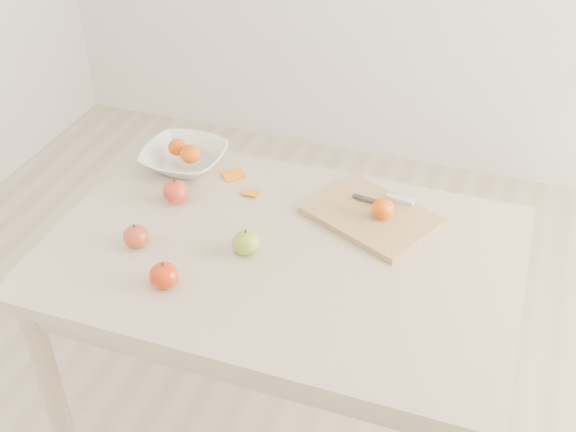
% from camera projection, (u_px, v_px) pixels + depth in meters
% --- Properties ---
extents(table, '(1.20, 0.80, 0.75)m').
position_uv_depth(table, '(282.00, 278.00, 1.90)').
color(table, beige).
rests_on(table, ground).
extents(cutting_board, '(0.39, 0.35, 0.02)m').
position_uv_depth(cutting_board, '(372.00, 216.00, 1.94)').
color(cutting_board, tan).
rests_on(cutting_board, table).
extents(board_tangerine, '(0.06, 0.06, 0.05)m').
position_uv_depth(board_tangerine, '(383.00, 209.00, 1.90)').
color(board_tangerine, '#D65107').
rests_on(board_tangerine, cutting_board).
extents(fruit_bowl, '(0.24, 0.24, 0.06)m').
position_uv_depth(fruit_bowl, '(184.00, 158.00, 2.14)').
color(fruit_bowl, white).
rests_on(fruit_bowl, table).
extents(bowl_tangerine_near, '(0.06, 0.06, 0.05)m').
position_uv_depth(bowl_tangerine_near, '(177.00, 147.00, 2.14)').
color(bowl_tangerine_near, '#D95A07').
rests_on(bowl_tangerine_near, fruit_bowl).
extents(bowl_tangerine_far, '(0.06, 0.06, 0.05)m').
position_uv_depth(bowl_tangerine_far, '(191.00, 154.00, 2.10)').
color(bowl_tangerine_far, '#D06007').
rests_on(bowl_tangerine_far, fruit_bowl).
extents(orange_peel_a, '(0.07, 0.07, 0.01)m').
position_uv_depth(orange_peel_a, '(234.00, 176.00, 2.11)').
color(orange_peel_a, orange).
rests_on(orange_peel_a, table).
extents(orange_peel_b, '(0.05, 0.04, 0.01)m').
position_uv_depth(orange_peel_b, '(250.00, 194.00, 2.04)').
color(orange_peel_b, orange).
rests_on(orange_peel_b, table).
extents(paring_knife, '(0.17, 0.05, 0.01)m').
position_uv_depth(paring_knife, '(395.00, 200.00, 1.97)').
color(paring_knife, silver).
rests_on(paring_knife, cutting_board).
extents(apple_green, '(0.07, 0.07, 0.06)m').
position_uv_depth(apple_green, '(246.00, 242.00, 1.81)').
color(apple_green, '#5E8A17').
rests_on(apple_green, table).
extents(apple_red_c, '(0.07, 0.07, 0.06)m').
position_uv_depth(apple_red_c, '(164.00, 275.00, 1.71)').
color(apple_red_c, '#9F0402').
rests_on(apple_red_c, table).
extents(apple_red_a, '(0.07, 0.07, 0.06)m').
position_uv_depth(apple_red_a, '(176.00, 191.00, 1.99)').
color(apple_red_a, '#A70B11').
rests_on(apple_red_a, table).
extents(apple_red_d, '(0.06, 0.06, 0.06)m').
position_uv_depth(apple_red_d, '(136.00, 236.00, 1.83)').
color(apple_red_d, maroon).
rests_on(apple_red_d, table).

